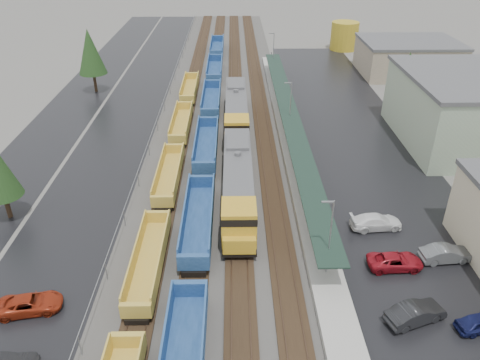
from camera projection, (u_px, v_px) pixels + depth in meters
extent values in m
cube|color=#302D2B|center=(224.00, 111.00, 75.55)|extent=(20.00, 160.00, 0.08)
cube|color=black|center=(186.00, 110.00, 75.41)|extent=(2.60, 160.00, 0.15)
cube|color=#473326|center=(182.00, 110.00, 75.34)|extent=(0.08, 160.00, 0.07)
cube|color=#473326|center=(191.00, 110.00, 75.36)|extent=(0.08, 160.00, 0.07)
cube|color=black|center=(211.00, 110.00, 75.46)|extent=(2.60, 160.00, 0.15)
cube|color=#473326|center=(207.00, 110.00, 75.40)|extent=(0.08, 160.00, 0.07)
cube|color=#473326|center=(216.00, 110.00, 75.42)|extent=(0.08, 160.00, 0.07)
cube|color=black|center=(236.00, 110.00, 75.52)|extent=(2.60, 160.00, 0.15)
cube|color=#473326|center=(231.00, 110.00, 75.45)|extent=(0.08, 160.00, 0.07)
cube|color=#473326|center=(240.00, 109.00, 75.47)|extent=(0.08, 160.00, 0.07)
cube|color=black|center=(261.00, 110.00, 75.57)|extent=(2.60, 160.00, 0.15)
cube|color=#473326|center=(256.00, 109.00, 75.51)|extent=(0.08, 160.00, 0.07)
cube|color=#473326|center=(265.00, 109.00, 75.53)|extent=(0.08, 160.00, 0.07)
cube|color=black|center=(131.00, 112.00, 75.36)|extent=(10.00, 160.00, 0.02)
cube|color=black|center=(68.00, 112.00, 75.22)|extent=(9.00, 160.00, 0.02)
cube|color=black|center=(355.00, 136.00, 67.14)|extent=(16.00, 100.00, 0.02)
cube|color=#9E9B93|center=(289.00, 134.00, 66.84)|extent=(3.00, 80.00, 0.70)
cylinder|color=gray|center=(318.00, 227.00, 44.36)|extent=(0.16, 0.16, 2.40)
cylinder|color=gray|center=(298.00, 156.00, 57.39)|extent=(0.16, 0.16, 2.40)
cylinder|color=gray|center=(286.00, 111.00, 70.41)|extent=(0.16, 0.16, 2.40)
cylinder|color=gray|center=(277.00, 80.00, 83.44)|extent=(0.16, 0.16, 2.40)
cylinder|color=gray|center=(271.00, 58.00, 96.47)|extent=(0.16, 0.16, 2.40)
cube|color=black|center=(290.00, 115.00, 65.43)|extent=(2.60, 65.00, 0.15)
cylinder|color=gray|center=(329.00, 241.00, 38.98)|extent=(0.12, 0.12, 8.00)
cube|color=gray|center=(328.00, 202.00, 37.04)|extent=(1.00, 0.15, 0.12)
cylinder|color=gray|center=(290.00, 110.00, 65.03)|extent=(0.12, 0.12, 8.00)
cube|color=gray|center=(288.00, 83.00, 63.09)|extent=(1.00, 0.15, 0.12)
cylinder|color=gray|center=(273.00, 54.00, 91.08)|extent=(0.12, 0.12, 8.00)
cube|color=gray|center=(272.00, 33.00, 89.14)|extent=(1.00, 0.15, 0.12)
cylinder|color=gray|center=(80.00, 346.00, 33.26)|extent=(0.08, 0.08, 2.00)
cylinder|color=gray|center=(106.00, 271.00, 40.21)|extent=(0.08, 0.08, 2.00)
cylinder|color=gray|center=(125.00, 219.00, 47.15)|extent=(0.08, 0.08, 2.00)
cylinder|color=gray|center=(138.00, 180.00, 54.10)|extent=(0.08, 0.08, 2.00)
cylinder|color=gray|center=(149.00, 149.00, 61.05)|extent=(0.08, 0.08, 2.00)
cylinder|color=gray|center=(157.00, 125.00, 67.99)|extent=(0.08, 0.08, 2.00)
cylinder|color=gray|center=(164.00, 106.00, 74.94)|extent=(0.08, 0.08, 2.00)
cylinder|color=gray|center=(170.00, 89.00, 81.89)|extent=(0.08, 0.08, 2.00)
cylinder|color=gray|center=(175.00, 76.00, 88.84)|extent=(0.08, 0.08, 2.00)
cylinder|color=gray|center=(179.00, 64.00, 95.78)|extent=(0.08, 0.08, 2.00)
cylinder|color=gray|center=(183.00, 54.00, 102.73)|extent=(0.08, 0.08, 2.00)
cylinder|color=gray|center=(186.00, 45.00, 109.68)|extent=(0.08, 0.08, 2.00)
cylinder|color=gray|center=(188.00, 37.00, 116.63)|extent=(0.08, 0.08, 2.00)
cylinder|color=gray|center=(191.00, 30.00, 123.57)|extent=(0.08, 0.08, 2.00)
cylinder|color=gray|center=(193.00, 24.00, 130.52)|extent=(0.08, 0.08, 2.00)
cylinder|color=gray|center=(195.00, 18.00, 137.47)|extent=(0.08, 0.08, 2.00)
cube|color=gray|center=(164.00, 100.00, 74.45)|extent=(0.05, 160.00, 0.05)
cube|color=gray|center=(408.00, 58.00, 91.94)|extent=(18.00, 14.00, 6.00)
cube|color=#59595B|center=(411.00, 42.00, 90.33)|extent=(18.36, 14.28, 0.50)
cylinder|color=#332316|center=(8.00, 206.00, 48.55)|extent=(0.50, 0.50, 2.70)
cylinder|color=#332316|center=(95.00, 82.00, 83.12)|extent=(0.50, 0.50, 3.30)
cone|color=black|center=(90.00, 51.00, 80.39)|extent=(4.84, 4.84, 7.70)
cylinder|color=#332316|center=(401.00, 106.00, 73.47)|extent=(0.50, 0.50, 3.00)
cone|color=black|center=(407.00, 75.00, 70.99)|extent=(4.40, 4.40, 7.00)
cube|color=black|center=(238.00, 194.00, 51.49)|extent=(3.20, 21.33, 0.43)
cube|color=#BB911B|center=(238.00, 175.00, 51.52)|extent=(2.99, 17.06, 3.20)
cube|color=#BB911B|center=(239.00, 222.00, 43.26)|extent=(3.20, 3.41, 3.63)
cube|color=black|center=(239.00, 213.00, 42.73)|extent=(3.25, 3.47, 0.75)
cube|color=#BB911B|center=(239.00, 244.00, 42.12)|extent=(2.99, 1.07, 1.49)
cube|color=#59595B|center=(238.00, 161.00, 50.67)|extent=(3.04, 17.06, 0.37)
cube|color=maroon|center=(224.00, 185.00, 52.13)|extent=(0.04, 17.06, 0.37)
cube|color=maroon|center=(251.00, 185.00, 52.17)|extent=(0.04, 17.06, 0.37)
cube|color=black|center=(238.00, 197.00, 51.70)|extent=(2.35, 6.40, 0.64)
cube|color=black|center=(239.00, 237.00, 45.17)|extent=(2.56, 4.27, 0.53)
cube|color=black|center=(237.00, 165.00, 58.13)|extent=(2.56, 4.27, 0.53)
cylinder|color=#59595B|center=(238.00, 154.00, 51.44)|extent=(0.75, 0.75, 0.53)
cube|color=#59595B|center=(237.00, 142.00, 54.24)|extent=(2.56, 4.27, 0.53)
cube|color=black|center=(236.00, 121.00, 69.73)|extent=(3.20, 21.33, 0.43)
cube|color=#BB911B|center=(236.00, 107.00, 69.75)|extent=(2.99, 17.06, 3.20)
cube|color=#BB911B|center=(237.00, 131.00, 61.50)|extent=(3.20, 3.41, 3.63)
cube|color=black|center=(237.00, 123.00, 60.97)|extent=(3.25, 3.47, 0.75)
cube|color=#BB911B|center=(237.00, 144.00, 60.36)|extent=(2.99, 1.07, 1.49)
cube|color=#59595B|center=(236.00, 96.00, 68.91)|extent=(3.04, 17.06, 0.37)
cube|color=maroon|center=(226.00, 115.00, 70.37)|extent=(0.04, 17.06, 0.37)
cube|color=maroon|center=(246.00, 115.00, 70.41)|extent=(0.04, 17.06, 0.37)
cube|color=black|center=(236.00, 123.00, 69.94)|extent=(2.35, 6.40, 0.64)
cube|color=black|center=(237.00, 144.00, 63.40)|extent=(2.56, 4.27, 0.53)
cube|color=black|center=(236.00, 105.00, 76.37)|extent=(2.56, 4.27, 0.53)
cylinder|color=#59595B|center=(236.00, 91.00, 69.68)|extent=(0.75, 0.75, 0.53)
cube|color=#59595B|center=(236.00, 85.00, 72.48)|extent=(2.56, 4.27, 0.53)
cube|color=gold|center=(129.00, 340.00, 33.11)|extent=(2.42, 0.47, 1.31)
cube|color=black|center=(128.00, 357.00, 33.01)|extent=(1.86, 2.05, 0.47)
cube|color=gold|center=(149.00, 263.00, 41.44)|extent=(2.42, 12.27, 0.23)
cube|color=gold|center=(135.00, 256.00, 41.01)|extent=(0.14, 12.27, 1.68)
cube|color=gold|center=(162.00, 256.00, 41.04)|extent=(0.14, 12.27, 1.68)
cube|color=gold|center=(136.00, 310.00, 35.62)|extent=(2.42, 0.47, 1.31)
cube|color=gold|center=(158.00, 217.00, 46.60)|extent=(2.42, 0.47, 1.31)
cube|color=black|center=(139.00, 313.00, 36.65)|extent=(1.86, 2.05, 0.47)
cube|color=black|center=(158.00, 228.00, 46.50)|extent=(1.86, 2.05, 0.47)
cube|color=gold|center=(170.00, 177.00, 54.93)|extent=(2.42, 12.27, 0.23)
cube|color=gold|center=(159.00, 171.00, 54.49)|extent=(0.14, 12.27, 1.68)
cube|color=gold|center=(179.00, 171.00, 54.53)|extent=(0.14, 12.27, 1.68)
cube|color=gold|center=(162.00, 201.00, 49.11)|extent=(2.42, 0.47, 1.31)
cube|color=gold|center=(175.00, 149.00, 60.09)|extent=(2.42, 0.47, 1.31)
cube|color=black|center=(164.00, 205.00, 50.14)|extent=(1.86, 2.05, 0.47)
cube|color=black|center=(175.00, 158.00, 59.99)|extent=(1.86, 2.05, 0.47)
cube|color=gold|center=(182.00, 125.00, 68.41)|extent=(2.42, 12.27, 0.23)
cube|color=gold|center=(173.00, 120.00, 67.98)|extent=(0.14, 12.27, 1.68)
cube|color=gold|center=(189.00, 120.00, 68.01)|extent=(0.14, 12.27, 1.68)
cube|color=gold|center=(177.00, 139.00, 62.60)|extent=(2.42, 0.47, 1.31)
cube|color=gold|center=(185.00, 106.00, 73.58)|extent=(2.42, 0.47, 1.31)
cube|color=black|center=(178.00, 144.00, 63.63)|extent=(1.86, 2.05, 0.47)
cube|color=black|center=(185.00, 113.00, 73.48)|extent=(1.86, 2.05, 0.47)
cube|color=gold|center=(190.00, 90.00, 81.90)|extent=(2.42, 12.27, 0.23)
cube|color=gold|center=(183.00, 86.00, 81.47)|extent=(0.14, 12.27, 1.68)
cube|color=gold|center=(196.00, 86.00, 81.50)|extent=(0.14, 12.27, 1.68)
cube|color=gold|center=(187.00, 99.00, 76.09)|extent=(2.42, 0.47, 1.31)
cube|color=gold|center=(192.00, 76.00, 87.07)|extent=(2.42, 0.47, 1.31)
cube|color=black|center=(187.00, 103.00, 77.12)|extent=(1.86, 2.05, 0.47)
cube|color=black|center=(192.00, 82.00, 86.96)|extent=(1.86, 2.05, 0.47)
cube|color=navy|center=(162.00, 360.00, 31.22)|extent=(0.16, 13.50, 1.94)
cube|color=navy|center=(202.00, 359.00, 31.26)|extent=(0.16, 13.50, 1.94)
cube|color=navy|center=(190.00, 289.00, 37.39)|extent=(2.80, 0.54, 1.51)
cube|color=black|center=(190.00, 306.00, 37.27)|extent=(2.15, 2.37, 0.54)
cube|color=navy|center=(199.00, 223.00, 46.71)|extent=(2.80, 13.50, 0.27)
cube|color=navy|center=(185.00, 215.00, 46.21)|extent=(0.16, 13.50, 1.94)
cube|color=navy|center=(212.00, 215.00, 46.25)|extent=(0.16, 13.50, 1.94)
cube|color=navy|center=(193.00, 262.00, 40.29)|extent=(2.80, 0.54, 1.51)
cube|color=navy|center=(202.00, 182.00, 52.38)|extent=(2.80, 0.54, 1.51)
cube|color=black|center=(195.00, 266.00, 41.47)|extent=(2.15, 2.37, 0.54)
cube|color=black|center=(202.00, 193.00, 52.26)|extent=(2.15, 2.37, 0.54)
cube|color=navy|center=(207.00, 148.00, 61.69)|extent=(2.80, 13.50, 0.27)
cube|color=navy|center=(196.00, 141.00, 61.20)|extent=(0.16, 13.50, 1.94)
cube|color=navy|center=(217.00, 141.00, 61.23)|extent=(0.16, 13.50, 1.94)
cube|color=navy|center=(204.00, 168.00, 55.27)|extent=(2.80, 0.54, 1.51)
cube|color=navy|center=(209.00, 122.00, 67.37)|extent=(2.80, 0.54, 1.51)
cube|color=black|center=(204.00, 172.00, 56.46)|extent=(2.15, 2.37, 0.54)
cube|color=black|center=(209.00, 131.00, 67.25)|extent=(2.15, 2.37, 0.54)
cube|color=navy|center=(211.00, 102.00, 76.68)|extent=(2.80, 13.50, 0.27)
cube|color=navy|center=(203.00, 96.00, 76.18)|extent=(0.16, 13.50, 1.94)
cube|color=navy|center=(220.00, 96.00, 76.22)|extent=(0.16, 13.50, 1.94)
cube|color=navy|center=(210.00, 113.00, 70.26)|extent=(2.80, 0.54, 1.51)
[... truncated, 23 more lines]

